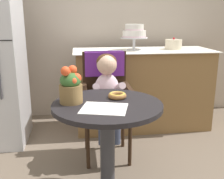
% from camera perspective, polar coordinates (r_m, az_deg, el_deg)
% --- Properties ---
extents(back_wall, '(4.80, 0.10, 2.70)m').
position_cam_1_polar(back_wall, '(3.52, -4.53, 16.50)').
color(back_wall, '#B2A393').
rests_on(back_wall, ground).
extents(cafe_table, '(0.72, 0.72, 0.72)m').
position_cam_1_polar(cafe_table, '(1.84, -0.96, -9.17)').
color(cafe_table, black).
rests_on(cafe_table, ground).
extents(wicker_chair, '(0.42, 0.45, 0.95)m').
position_cam_1_polar(wicker_chair, '(2.46, -1.39, 0.45)').
color(wicker_chair, '#332114').
rests_on(wicker_chair, ground).
extents(seated_child, '(0.27, 0.32, 0.73)m').
position_cam_1_polar(seated_child, '(2.30, -0.99, 0.38)').
color(seated_child, silver).
rests_on(seated_child, ground).
extents(paper_napkin, '(0.33, 0.30, 0.00)m').
position_cam_1_polar(paper_napkin, '(1.66, -1.65, -3.98)').
color(paper_napkin, white).
rests_on(paper_napkin, cafe_table).
extents(donut_front, '(0.13, 0.13, 0.04)m').
position_cam_1_polar(donut_front, '(1.87, 1.11, -1.20)').
color(donut_front, '#936033').
rests_on(donut_front, cafe_table).
extents(flower_vase, '(0.15, 0.15, 0.25)m').
position_cam_1_polar(flower_vase, '(1.76, -8.63, 0.79)').
color(flower_vase, brown).
rests_on(flower_vase, cafe_table).
extents(display_counter, '(1.56, 0.62, 0.90)m').
position_cam_1_polar(display_counter, '(3.16, 6.34, 0.21)').
color(display_counter, olive).
rests_on(display_counter, ground).
extents(tiered_cake_stand, '(0.30, 0.30, 0.28)m').
position_cam_1_polar(tiered_cake_stand, '(3.04, 4.68, 11.73)').
color(tiered_cake_stand, silver).
rests_on(tiered_cake_stand, display_counter).
extents(round_layer_cake, '(0.19, 0.19, 0.13)m').
position_cam_1_polar(round_layer_cake, '(3.19, 12.75, 9.22)').
color(round_layer_cake, beige).
rests_on(round_layer_cake, display_counter).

